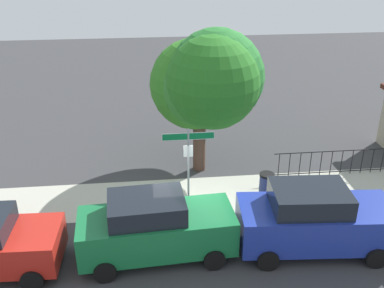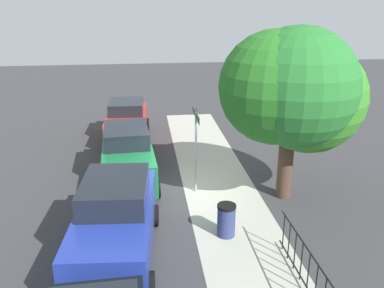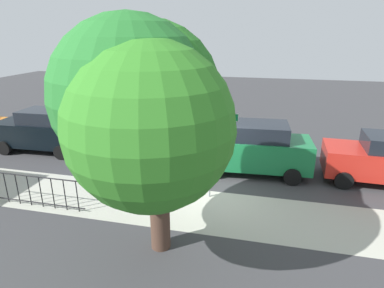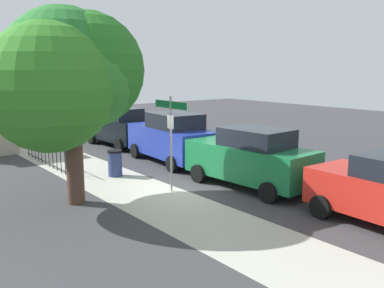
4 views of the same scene
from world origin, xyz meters
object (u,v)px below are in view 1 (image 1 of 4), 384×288
(trash_bin, at_px, (266,185))
(shade_tree, at_px, (207,82))
(car_blue, at_px, (314,219))
(street_sign, at_px, (188,152))
(car_green, at_px, (155,227))

(trash_bin, bearing_deg, shade_tree, 128.69)
(car_blue, bearing_deg, trash_bin, 106.04)
(street_sign, bearing_deg, trash_bin, 9.68)
(shade_tree, distance_m, trash_bin, 4.48)
(car_green, bearing_deg, street_sign, 59.21)
(car_green, height_order, car_blue, car_blue)
(shade_tree, bearing_deg, car_green, -113.06)
(shade_tree, height_order, car_blue, shade_tree)
(car_blue, height_order, trash_bin, car_blue)
(shade_tree, xyz_separation_m, car_green, (-2.25, -5.28, -2.74))
(street_sign, distance_m, shade_tree, 3.41)
(shade_tree, height_order, car_green, shade_tree)
(street_sign, height_order, car_green, street_sign)
(street_sign, relative_size, car_blue, 0.65)
(street_sign, bearing_deg, car_green, -117.38)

